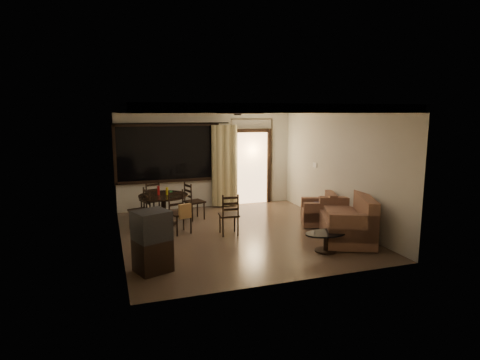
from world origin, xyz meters
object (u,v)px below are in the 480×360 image
object	(u,v)px
dining_chair_east	(194,208)
sofa	(349,222)
dining_chair_west	(140,218)
side_chair	(229,222)
coffee_table	(326,239)
dining_chair_south	(180,220)
tv_cabinet	(152,241)
dining_table	(164,201)
armchair	(320,212)
dining_chair_north	(151,207)

from	to	relation	value
dining_chair_east	sofa	xyz separation A→B (m)	(2.77, -2.62, 0.10)
dining_chair_west	dining_chair_east	xyz separation A→B (m)	(1.38, 0.49, 0.00)
dining_chair_west	side_chair	size ratio (longest dim) A/B	1.02
dining_chair_east	coffee_table	distance (m)	3.69
dining_chair_south	sofa	distance (m)	3.67
dining_chair_west	coffee_table	xyz separation A→B (m)	(3.28, -2.66, -0.03)
dining_chair_west	coffee_table	world-z (taller)	dining_chair_west
tv_cabinet	side_chair	bearing A→B (deg)	19.50
sofa	side_chair	size ratio (longest dim) A/B	2.14
dining_table	armchair	bearing A→B (deg)	-18.82
dining_chair_west	dining_chair_south	distance (m)	1.01
dining_chair_east	tv_cabinet	bearing A→B (deg)	138.60
dining_chair_south	dining_chair_north	xyz separation A→B (m)	(-0.48, 1.57, -0.02)
tv_cabinet	side_chair	world-z (taller)	tv_cabinet
dining_chair_south	armchair	xyz separation A→B (m)	(3.30, -0.39, 0.01)
dining_chair_east	side_chair	size ratio (longest dim) A/B	1.02
sofa	armchair	world-z (taller)	sofa
dining_chair_east	dining_chair_north	size ratio (longest dim) A/B	1.00
dining_chair_west	dining_table	bearing A→B (deg)	96.08
dining_chair_west	sofa	distance (m)	4.67
dining_chair_south	sofa	bearing A→B (deg)	-42.22
dining_chair_west	dining_chair_south	bearing A→B (deg)	38.24
tv_cabinet	armchair	size ratio (longest dim) A/B	1.06
sofa	coffee_table	world-z (taller)	sofa
dining_chair_west	dining_chair_north	xyz separation A→B (m)	(0.35, 1.00, 0.00)
armchair	dining_chair_north	bearing A→B (deg)	174.42
dining_table	dining_chair_west	xyz separation A→B (m)	(-0.58, -0.25, -0.29)
dining_table	dining_chair_south	xyz separation A→B (m)	(0.25, -0.82, -0.27)
dining_chair_east	dining_chair_north	world-z (taller)	same
dining_chair_south	side_chair	xyz separation A→B (m)	(0.99, -0.44, -0.03)
dining_table	dining_chair_west	bearing A→B (deg)	-156.81
dining_table	side_chair	xyz separation A→B (m)	(1.25, -1.27, -0.30)
sofa	dining_chair_east	bearing A→B (deg)	160.01
sofa	armchair	distance (m)	1.17
dining_table	tv_cabinet	world-z (taller)	tv_cabinet
dining_chair_south	armchair	bearing A→B (deg)	-23.84
dining_chair_east	armchair	world-z (taller)	dining_chair_east
dining_table	coffee_table	distance (m)	3.99
dining_chair_south	coffee_table	distance (m)	3.22
dining_chair_north	armchair	xyz separation A→B (m)	(3.79, -1.96, 0.03)
dining_table	side_chair	size ratio (longest dim) A/B	1.25
dining_chair_east	tv_cabinet	world-z (taller)	tv_cabinet
coffee_table	dining_table	bearing A→B (deg)	132.89
coffee_table	side_chair	size ratio (longest dim) A/B	0.92
side_chair	dining_chair_north	bearing A→B (deg)	-48.82
dining_chair_east	side_chair	distance (m)	1.58
dining_chair_east	tv_cabinet	xyz separation A→B (m)	(-1.39, -3.07, 0.25)
dining_chair_west	tv_cabinet	size ratio (longest dim) A/B	0.90
dining_chair_east	sofa	size ratio (longest dim) A/B	0.47
dining_table	dining_chair_north	world-z (taller)	same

